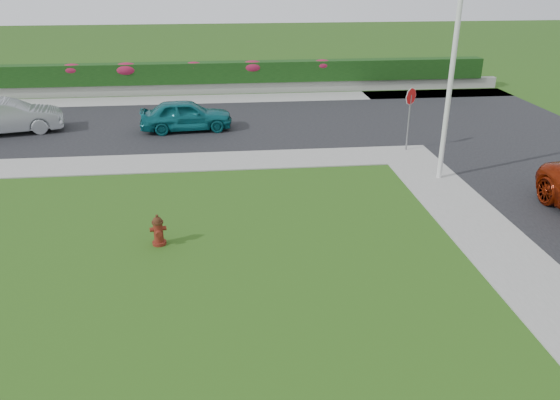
{
  "coord_description": "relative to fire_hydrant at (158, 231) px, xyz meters",
  "views": [
    {
      "loc": [
        0.2,
        -9.9,
        6.59
      ],
      "look_at": [
        1.59,
        3.18,
        0.9
      ],
      "focal_mm": 35.0,
      "sensor_mm": 36.0,
      "label": 1
    }
  ],
  "objects": [
    {
      "name": "sidewalk_beyond",
      "position": [
        0.56,
        16.27,
        -0.37
      ],
      "size": [
        34.0,
        2.0,
        0.04
      ],
      "primitive_type": "cube",
      "color": "gray",
      "rests_on": "ground"
    },
    {
      "name": "curb_corner",
      "position": [
        8.56,
        6.27,
        -0.37
      ],
      "size": [
        2.0,
        2.0,
        0.04
      ],
      "primitive_type": "cube",
      "color": "gray",
      "rests_on": "ground"
    },
    {
      "name": "sedan_silver",
      "position": [
        -7.22,
        10.77,
        0.36
      ],
      "size": [
        4.54,
        2.44,
        1.42
      ],
      "primitive_type": "imported",
      "rotation": [
        0.0,
        0.0,
        1.8
      ],
      "color": "#929599",
      "rests_on": "street_far"
    },
    {
      "name": "flower_clump_e",
      "position": [
        3.48,
        17.77,
        1.04
      ],
      "size": [
        1.36,
        0.87,
        0.68
      ],
      "primitive_type": "ellipsoid",
      "color": "#A11B33",
      "rests_on": "hedge"
    },
    {
      "name": "stop_sign",
      "position": [
        8.71,
        6.79,
        1.41
      ],
      "size": [
        0.53,
        0.42,
        2.43
      ],
      "rotation": [
        0.0,
        0.0,
        0.27
      ],
      "color": "slate",
      "rests_on": "ground"
    },
    {
      "name": "utility_pole",
      "position": [
        8.86,
        3.76,
        2.96
      ],
      "size": [
        0.16,
        0.16,
        6.7
      ],
      "primitive_type": "cylinder",
      "color": "silver",
      "rests_on": "ground"
    },
    {
      "name": "sidewalk_far",
      "position": [
        -4.44,
        6.27,
        -0.37
      ],
      "size": [
        24.0,
        2.0,
        0.04
      ],
      "primitive_type": "cube",
      "color": "gray",
      "rests_on": "ground"
    },
    {
      "name": "ground",
      "position": [
        1.56,
        -2.73,
        -0.39
      ],
      "size": [
        120.0,
        120.0,
        0.0
      ],
      "primitive_type": "plane",
      "color": "black",
      "rests_on": "ground"
    },
    {
      "name": "fire_hydrant",
      "position": [
        0.0,
        0.0,
        0.0
      ],
      "size": [
        0.43,
        0.4,
        0.83
      ],
      "rotation": [
        0.0,
        0.0,
        0.18
      ],
      "color": "#560E0D",
      "rests_on": "ground"
    },
    {
      "name": "retaining_wall",
      "position": [
        0.56,
        17.77,
        -0.09
      ],
      "size": [
        34.0,
        0.4,
        0.6
      ],
      "primitive_type": "cube",
      "color": "gray",
      "rests_on": "ground"
    },
    {
      "name": "flower_clump_d",
      "position": [
        0.29,
        17.77,
        1.09
      ],
      "size": [
        1.09,
        0.7,
        0.55
      ],
      "primitive_type": "ellipsoid",
      "color": "#A11B33",
      "rests_on": "hedge"
    },
    {
      "name": "flower_clump_c",
      "position": [
        -3.31,
        17.77,
        1.02
      ],
      "size": [
        1.45,
        0.93,
        0.72
      ],
      "primitive_type": "ellipsoid",
      "color": "#A11B33",
      "rests_on": "hedge"
    },
    {
      "name": "flower_clump_b",
      "position": [
        -6.14,
        17.77,
        1.06
      ],
      "size": [
        1.23,
        0.79,
        0.61
      ],
      "primitive_type": "ellipsoid",
      "color": "#A11B33",
      "rests_on": "hedge"
    },
    {
      "name": "sedan_teal",
      "position": [
        0.19,
        10.43,
        0.31
      ],
      "size": [
        3.99,
        1.89,
        1.32
      ],
      "primitive_type": "imported",
      "rotation": [
        0.0,
        0.0,
        1.66
      ],
      "color": "#0D5F65",
      "rests_on": "street_far"
    },
    {
      "name": "hedge",
      "position": [
        0.56,
        17.87,
        0.76
      ],
      "size": [
        32.0,
        0.9,
        1.1
      ],
      "primitive_type": "cube",
      "color": "black",
      "rests_on": "retaining_wall"
    },
    {
      "name": "flower_clump_f",
      "position": [
        7.36,
        17.77,
        1.07
      ],
      "size": [
        1.2,
        0.77,
        0.6
      ],
      "primitive_type": "ellipsoid",
      "color": "#A11B33",
      "rests_on": "hedge"
    },
    {
      "name": "street_far",
      "position": [
        -3.44,
        11.27,
        -0.37
      ],
      "size": [
        26.0,
        8.0,
        0.04
      ],
      "primitive_type": "cube",
      "color": "black",
      "rests_on": "ground"
    }
  ]
}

